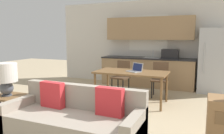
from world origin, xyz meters
TOP-DOWN VIEW (x-y plane):
  - wall_back at (-0.00, 4.63)m, footprint 6.40×0.07m
  - kitchen_counter at (0.02, 4.33)m, footprint 2.88×0.65m
  - refrigerator at (1.85, 4.22)m, footprint 0.72×0.75m
  - dining_table at (0.09, 2.40)m, footprint 1.65×0.85m
  - couch at (-0.07, 0.20)m, footprint 2.02×0.80m
  - side_table at (-1.35, 0.21)m, footprint 0.47×0.47m
  - table_lamp at (-1.36, 0.19)m, footprint 0.37×0.37m
  - dining_chair_far_left at (-0.43, 3.16)m, footprint 0.47×0.47m
  - dining_chair_far_right at (0.61, 3.20)m, footprint 0.45×0.45m
  - laptop at (0.18, 2.42)m, footprint 0.40×0.38m

SIDE VIEW (x-z plane):
  - couch at x=-0.07m, z-range -0.08..0.75m
  - side_table at x=-1.35m, z-range 0.10..0.66m
  - dining_chair_far_left at x=-0.43m, z-range 0.06..0.94m
  - dining_chair_far_right at x=0.61m, z-range 0.06..0.94m
  - dining_table at x=0.09m, z-range 0.31..1.05m
  - laptop at x=0.18m, z-range 0.69..0.89m
  - kitchen_counter at x=0.02m, z-range -0.23..1.92m
  - refrigerator at x=1.85m, z-range 0.00..1.77m
  - table_lamp at x=-1.36m, z-range 0.63..1.17m
  - wall_back at x=0.00m, z-range 0.01..2.71m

